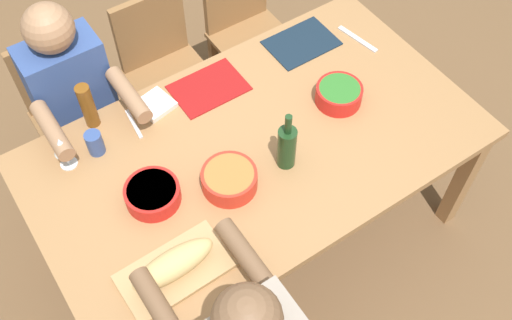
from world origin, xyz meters
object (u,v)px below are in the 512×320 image
Objects in this scene: serving_bowl_pasta at (152,194)px; chair_far_left at (72,106)px; chair_far_right at (246,27)px; dining_table at (256,155)px; bread_loaf at (173,264)px; chair_far_center at (164,65)px; serving_bowl_fruit at (229,179)px; napkin_stack at (155,105)px; serving_bowl_greens at (339,94)px; wine_bottle at (287,146)px; cutting_board at (175,271)px; diner_far_left at (77,101)px; cup_far_left at (95,143)px; beer_bottle at (88,106)px; wine_glass at (62,147)px.

chair_far_left is at bearing 92.23° from serving_bowl_pasta.
chair_far_left and chair_far_right have the same top height.
bread_loaf is (-0.56, -0.32, 0.14)m from dining_table.
serving_bowl_fruit is at bearing -101.59° from chair_far_center.
serving_bowl_greens is at bearing -31.52° from napkin_stack.
dining_table is 8.63× the size of serving_bowl_pasta.
wine_bottle is at bearing -159.66° from serving_bowl_greens.
chair_far_center is 1.01m from serving_bowl_greens.
diner_far_left is at bearing 87.21° from cutting_board.
serving_bowl_greens is at bearing 17.61° from bread_loaf.
bread_loaf reaches higher than serving_bowl_pasta.
cutting_board is 2.86× the size of napkin_stack.
serving_bowl_pasta is 0.35m from cup_far_left.
chair_far_right is 1.62m from bread_loaf.
napkin_stack is at bearing 66.80° from bread_loaf.
serving_bowl_greens is (0.43, -0.86, 0.30)m from chair_far_center.
chair_far_left is at bearing 107.89° from serving_bowl_fruit.
dining_table is 2.19× the size of chair_far_right.
napkin_stack is at bearing -119.10° from chair_far_center.
serving_bowl_fruit is at bearing 29.57° from cutting_board.
diner_far_left is 11.19× the size of cup_far_left.
beer_bottle is (0.05, 0.80, 0.10)m from cutting_board.
wine_bottle is (0.25, -0.03, 0.06)m from serving_bowl_fruit.
wine_bottle is (0.56, -1.00, 0.37)m from chair_far_left.
chair_far_center is 1.03m from serving_bowl_pasta.
serving_bowl_fruit is (-0.20, -0.97, 0.30)m from chair_far_center.
cup_far_left is at bearing 161.26° from serving_bowl_greens.
bread_loaf is at bearing -93.55° from beer_bottle.
dining_table is at bearing 109.30° from wine_bottle.
diner_far_left is 1.00m from wine_bottle.
dining_table is at bearing -120.78° from chair_far_right.
chair_far_left is 3.94× the size of serving_bowl_pasta.
beer_bottle reaches higher than chair_far_left.
cutting_board is (-0.99, -0.31, -0.04)m from serving_bowl_greens.
cup_far_left is (-0.05, -0.15, -0.06)m from beer_bottle.
napkin_stack is at bearing 14.29° from cup_far_left.
chair_far_right reaches higher than dining_table.
diner_far_left is 0.41m from wine_glass.
serving_bowl_greens is 0.64m from serving_bowl_fruit.
serving_bowl_greens is 0.92× the size of beer_bottle.
chair_far_right is at bearing 47.62° from bread_loaf.
beer_bottle is 0.16m from cup_far_left.
dining_table is 0.85m from diner_far_left.
beer_bottle reaches higher than wine_glass.
cup_far_left reaches higher than serving_bowl_greens.
serving_bowl_fruit is at bearing -126.24° from chair_far_right.
beer_bottle is (-0.56, 0.62, 0.00)m from wine_bottle.
dining_table is 0.66m from bread_loaf.
wine_glass is (-0.12, 0.65, 0.05)m from bread_loaf.
beer_bottle is (-0.03, 0.48, 0.07)m from serving_bowl_pasta.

